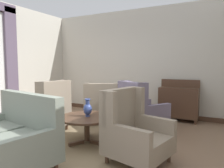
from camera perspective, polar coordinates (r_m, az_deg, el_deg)
ground at (r=3.94m, az=-11.08°, el=-16.00°), size 8.09×8.09×0.00m
wall_back at (r=6.19m, az=5.74°, el=5.84°), size 5.43×0.08×2.99m
wall_left at (r=6.19m, az=-25.52°, el=5.37°), size 0.08×4.05×2.99m
baseboard_back at (r=6.29m, az=5.43°, el=-7.32°), size 5.27×0.03×0.12m
area_rug at (r=4.16m, az=-8.41°, el=-14.71°), size 2.90×2.90×0.01m
coffee_table at (r=3.91m, az=-6.78°, el=-9.72°), size 0.99×0.99×0.49m
porcelain_vase at (r=3.86m, az=-6.59°, el=-6.58°), size 0.15×0.15×0.32m
settee at (r=3.37m, az=-25.81°, el=-12.87°), size 1.62×1.13×1.00m
armchair_near_window at (r=4.69m, az=-16.74°, el=-6.78°), size 0.84×0.79×1.09m
armchair_back_corner at (r=4.58m, az=7.52°, el=-7.11°), size 1.10×1.13×1.07m
armchair_beside_settee at (r=5.15m, az=-2.82°, el=-5.89°), size 1.06×1.06×0.99m
armchair_near_sideboard at (r=3.19m, az=5.69°, el=-12.57°), size 0.96×0.95×1.06m
sideboard at (r=5.61m, az=17.46°, el=-4.64°), size 0.96×0.36×1.04m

